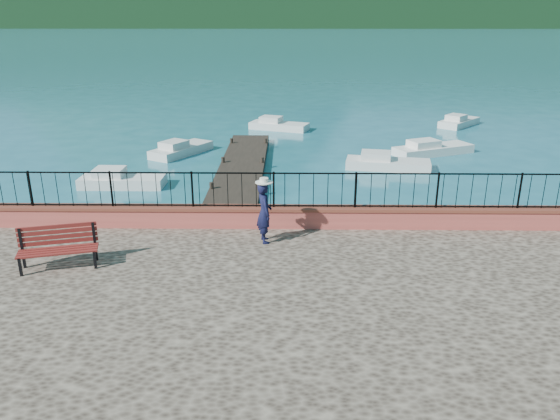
{
  "coord_description": "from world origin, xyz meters",
  "views": [
    {
      "loc": [
        0.07,
        -10.3,
        6.72
      ],
      "look_at": [
        -0.11,
        2.0,
        2.3
      ],
      "focal_mm": 35.0,
      "sensor_mm": 36.0,
      "label": 1
    }
  ],
  "objects_px": {
    "boat_2": "(433,146)",
    "person": "(264,213)",
    "boat_1": "(388,160)",
    "boat_4": "(279,123)",
    "boat_5": "(459,120)",
    "park_bench": "(59,256)",
    "boat_0": "(122,177)",
    "boat_3": "(181,146)"
  },
  "relations": [
    {
      "from": "person",
      "to": "boat_4",
      "type": "bearing_deg",
      "value": -14.67
    },
    {
      "from": "person",
      "to": "boat_0",
      "type": "height_order",
      "value": "person"
    },
    {
      "from": "boat_5",
      "to": "boat_0",
      "type": "bearing_deg",
      "value": 168.53
    },
    {
      "from": "boat_2",
      "to": "person",
      "type": "bearing_deg",
      "value": -143.24
    },
    {
      "from": "person",
      "to": "boat_1",
      "type": "relative_size",
      "value": 0.42
    },
    {
      "from": "person",
      "to": "boat_0",
      "type": "distance_m",
      "value": 10.7
    },
    {
      "from": "park_bench",
      "to": "person",
      "type": "height_order",
      "value": "person"
    },
    {
      "from": "boat_0",
      "to": "person",
      "type": "bearing_deg",
      "value": -53.76
    },
    {
      "from": "boat_3",
      "to": "boat_5",
      "type": "xyz_separation_m",
      "value": [
        16.34,
        7.72,
        0.0
      ]
    },
    {
      "from": "boat_5",
      "to": "boat_2",
      "type": "bearing_deg",
      "value": -163.36
    },
    {
      "from": "boat_0",
      "to": "boat_2",
      "type": "height_order",
      "value": "same"
    },
    {
      "from": "person",
      "to": "boat_4",
      "type": "relative_size",
      "value": 0.44
    },
    {
      "from": "boat_2",
      "to": "boat_4",
      "type": "height_order",
      "value": "same"
    },
    {
      "from": "person",
      "to": "boat_2",
      "type": "xyz_separation_m",
      "value": [
        8.0,
        14.31,
        -1.59
      ]
    },
    {
      "from": "boat_0",
      "to": "boat_4",
      "type": "height_order",
      "value": "same"
    },
    {
      "from": "person",
      "to": "boat_1",
      "type": "distance_m",
      "value": 12.68
    },
    {
      "from": "boat_3",
      "to": "boat_0",
      "type": "bearing_deg",
      "value": -163.38
    },
    {
      "from": "boat_1",
      "to": "boat_4",
      "type": "xyz_separation_m",
      "value": [
        -5.16,
        9.02,
        0.0
      ]
    },
    {
      "from": "park_bench",
      "to": "boat_0",
      "type": "bearing_deg",
      "value": 83.81
    },
    {
      "from": "boat_4",
      "to": "park_bench",
      "type": "bearing_deg",
      "value": -82.17
    },
    {
      "from": "park_bench",
      "to": "boat_0",
      "type": "height_order",
      "value": "park_bench"
    },
    {
      "from": "boat_1",
      "to": "boat_5",
      "type": "height_order",
      "value": "same"
    },
    {
      "from": "boat_3",
      "to": "boat_4",
      "type": "distance_m",
      "value": 8.02
    },
    {
      "from": "boat_2",
      "to": "boat_5",
      "type": "bearing_deg",
      "value": 40.83
    },
    {
      "from": "boat_2",
      "to": "boat_0",
      "type": "bearing_deg",
      "value": 178.0
    },
    {
      "from": "boat_0",
      "to": "boat_5",
      "type": "height_order",
      "value": "same"
    },
    {
      "from": "boat_1",
      "to": "boat_3",
      "type": "relative_size",
      "value": 1.07
    },
    {
      "from": "boat_2",
      "to": "boat_1",
      "type": "bearing_deg",
      "value": -158.31
    },
    {
      "from": "boat_1",
      "to": "boat_2",
      "type": "relative_size",
      "value": 0.91
    },
    {
      "from": "boat_0",
      "to": "boat_3",
      "type": "height_order",
      "value": "same"
    },
    {
      "from": "person",
      "to": "boat_2",
      "type": "distance_m",
      "value": 16.47
    },
    {
      "from": "boat_4",
      "to": "boat_5",
      "type": "bearing_deg",
      "value": 26.57
    },
    {
      "from": "boat_0",
      "to": "boat_5",
      "type": "xyz_separation_m",
      "value": [
        17.75,
        13.26,
        0.0
      ]
    },
    {
      "from": "person",
      "to": "boat_3",
      "type": "distance_m",
      "value": 14.98
    },
    {
      "from": "boat_5",
      "to": "park_bench",
      "type": "bearing_deg",
      "value": -172.89
    },
    {
      "from": "boat_3",
      "to": "boat_5",
      "type": "distance_m",
      "value": 18.07
    },
    {
      "from": "boat_0",
      "to": "park_bench",
      "type": "bearing_deg",
      "value": -81.05
    },
    {
      "from": "person",
      "to": "boat_1",
      "type": "height_order",
      "value": "person"
    },
    {
      "from": "person",
      "to": "boat_5",
      "type": "relative_size",
      "value": 0.48
    },
    {
      "from": "park_bench",
      "to": "boat_5",
      "type": "distance_m",
      "value": 28.48
    },
    {
      "from": "boat_2",
      "to": "boat_5",
      "type": "relative_size",
      "value": 1.27
    },
    {
      "from": "boat_0",
      "to": "boat_2",
      "type": "relative_size",
      "value": 0.82
    }
  ]
}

